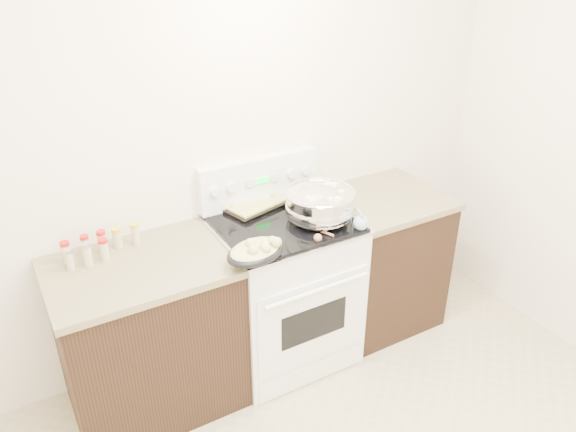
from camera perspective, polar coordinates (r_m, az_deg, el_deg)
room_shell at (r=1.61m, az=13.60°, el=-0.49°), size 4.10×3.60×2.75m
counter_left at (r=3.19m, az=-13.88°, el=-11.67°), size 0.93×0.67×0.92m
counter_right at (r=3.78m, az=9.20°, el=-4.28°), size 0.73×0.67×0.92m
kitchen_range at (r=3.41m, az=-0.46°, el=-7.23°), size 0.78×0.73×1.22m
mixing_bowl at (r=3.14m, az=3.24°, el=1.08°), size 0.46×0.46×0.23m
roasting_pan at (r=2.80m, az=-3.26°, el=-3.54°), size 0.37×0.30×0.12m
baking_sheet at (r=3.37m, az=-3.32°, el=1.56°), size 0.52×0.42×0.06m
wooden_spoon at (r=3.02m, az=2.90°, el=-1.86°), size 0.12×0.25×0.04m
blue_ladle at (r=3.12m, az=7.37°, el=-0.55°), size 0.15×0.27×0.11m
spice_jars at (r=3.01m, az=-18.76°, el=-2.93°), size 0.40×0.15×0.13m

